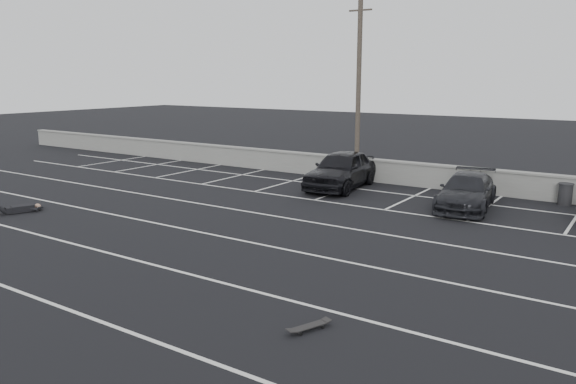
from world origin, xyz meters
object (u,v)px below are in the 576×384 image
Objects in this scene: trash_bin at (565,194)px; person at (23,205)px; skateboard at (309,327)px; utility_pole at (358,92)px; car_left at (341,169)px; car_right at (467,191)px.

person is (-16.09, -12.09, -0.19)m from trash_bin.
skateboard is at bearing -99.52° from trash_bin.
utility_pole is at bearing 135.71° from skateboard.
car_left reaches higher than person.
utility_pole is 14.43m from person.
trash_bin is 0.33× the size of person.
car_right is 16.18m from person.
car_right is 0.54× the size of utility_pole.
car_left is 0.59× the size of utility_pole.
car_left is 12.71m from person.
utility_pole is at bearing 150.52° from car_right.
person is (-7.43, -11.75, -3.89)m from utility_pole.
trash_bin is 1.03× the size of skateboard.
car_right is 5.23× the size of trash_bin.
car_left reaches higher than trash_bin.
car_left is 14.23m from skateboard.
utility_pole is at bearing 83.59° from car_left.
car_left is 3.60m from utility_pole.
utility_pole reaches higher than trash_bin.
car_left is at bearing 75.06° from person.
utility_pole reaches higher than person.
car_right is 3.97m from trash_bin.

